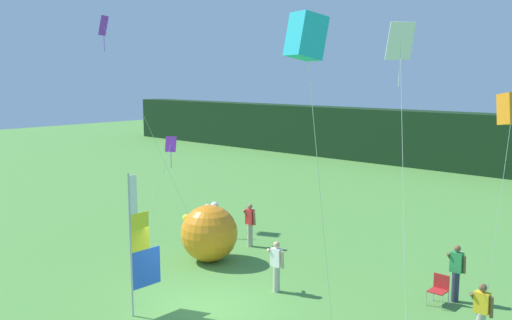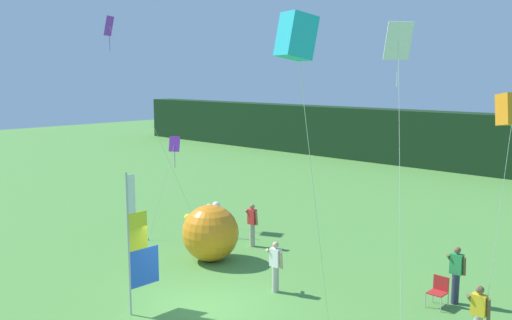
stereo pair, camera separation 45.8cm
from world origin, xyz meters
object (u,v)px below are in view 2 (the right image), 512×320
at_px(kite_orange_box_4, 511,110).
at_px(person_mid_field, 478,316).
at_px(kite_purple_diamond_0, 173,149).
at_px(kite_purple_diamond_5, 114,38).
at_px(banner_flag, 138,245).
at_px(person_near_banner, 456,273).
at_px(kite_white_diamond_1, 399,53).
at_px(person_far_left, 252,224).
at_px(folding_chair, 439,289).
at_px(inflatable_balloon, 210,233).
at_px(kite_cyan_box_3, 296,38).
at_px(person_far_right, 276,265).

bearing_deg(kite_orange_box_4, person_mid_field, -92.73).
bearing_deg(kite_purple_diamond_0, kite_purple_diamond_5, -175.49).
height_order(banner_flag, person_near_banner, banner_flag).
xyz_separation_m(banner_flag, kite_orange_box_4, (8.03, 5.51, 3.94)).
distance_m(person_near_banner, kite_white_diamond_1, 6.79).
xyz_separation_m(person_mid_field, kite_white_diamond_1, (-2.65, 0.35, 6.43)).
relative_size(person_far_left, kite_white_diamond_1, 0.21).
bearing_deg(folding_chair, inflatable_balloon, -166.46).
xyz_separation_m(banner_flag, kite_purple_diamond_5, (-9.72, 5.61, 6.48)).
distance_m(inflatable_balloon, kite_white_diamond_1, 9.57).
height_order(person_near_banner, kite_purple_diamond_5, kite_purple_diamond_5).
bearing_deg(kite_purple_diamond_0, kite_white_diamond_1, -5.80).
xyz_separation_m(person_mid_field, inflatable_balloon, (-9.86, 0.00, 0.15)).
distance_m(person_far_left, kite_cyan_box_3, 12.60).
bearing_deg(kite_purple_diamond_5, person_far_left, 8.14).
distance_m(person_far_right, kite_purple_diamond_0, 8.49).
distance_m(person_far_right, folding_chair, 4.91).
bearing_deg(inflatable_balloon, person_far_right, -9.08).
height_order(person_mid_field, inflatable_balloon, inflatable_balloon).
xyz_separation_m(kite_white_diamond_1, kite_purple_diamond_5, (-15.05, 0.84, 1.13)).
bearing_deg(person_far_right, banner_flag, -115.76).
xyz_separation_m(banner_flag, person_far_left, (-1.98, 6.71, -1.05)).
height_order(banner_flag, kite_white_diamond_1, kite_white_diamond_1).
xyz_separation_m(kite_purple_diamond_0, kite_purple_diamond_5, (-3.81, -0.30, 4.83)).
bearing_deg(kite_orange_box_4, person_far_left, 173.13).
bearing_deg(person_far_right, kite_orange_box_4, 15.27).
distance_m(kite_cyan_box_3, kite_orange_box_4, 6.42).
bearing_deg(person_mid_field, inflatable_balloon, 180.00).
xyz_separation_m(banner_flag, inflatable_balloon, (-1.89, 4.42, -0.93)).
relative_size(kite_purple_diamond_0, kite_orange_box_4, 0.66).
bearing_deg(kite_purple_diamond_5, banner_flag, -29.97).
bearing_deg(folding_chair, kite_orange_box_4, -22.58).
bearing_deg(banner_flag, kite_white_diamond_1, 41.83).
xyz_separation_m(inflatable_balloon, kite_cyan_box_3, (8.00, -4.84, 6.40)).
xyz_separation_m(person_far_left, inflatable_balloon, (0.09, -2.30, 0.12)).
bearing_deg(person_mid_field, person_far_left, 167.01).
bearing_deg(kite_purple_diamond_0, folding_chair, 2.03).
bearing_deg(person_mid_field, kite_cyan_box_3, -111.12).
distance_m(person_mid_field, folding_chair, 2.74).
bearing_deg(kite_white_diamond_1, kite_purple_diamond_5, 176.80).
distance_m(kite_purple_diamond_0, kite_purple_diamond_5, 6.16).
xyz_separation_m(person_mid_field, folding_chair, (-1.92, 1.91, -0.39)).
height_order(person_near_banner, person_mid_field, person_near_banner).
relative_size(folding_chair, kite_cyan_box_3, 0.11).
bearing_deg(person_mid_field, kite_white_diamond_1, 172.52).
bearing_deg(person_far_left, person_far_right, -37.12).
bearing_deg(folding_chair, person_far_right, -149.18).
bearing_deg(kite_white_diamond_1, person_far_right, -164.82).
distance_m(banner_flag, kite_purple_diamond_5, 12.96).
bearing_deg(person_mid_field, person_far_right, -174.44).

